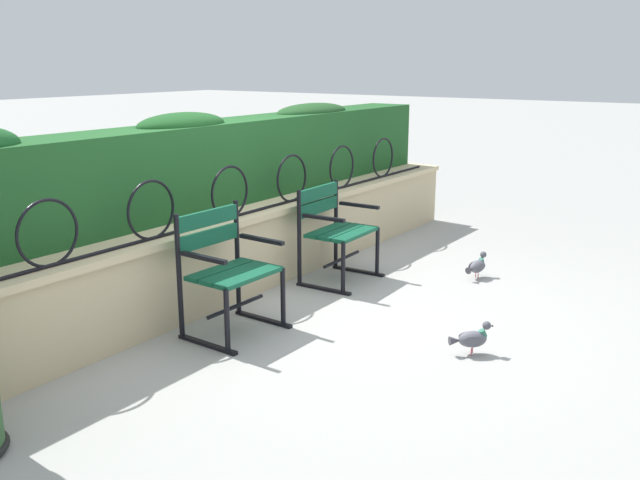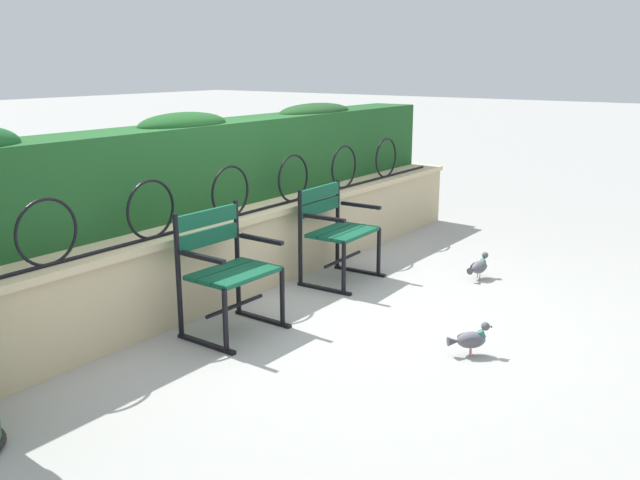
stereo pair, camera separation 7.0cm
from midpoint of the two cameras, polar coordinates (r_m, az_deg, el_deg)
name	(u,v)px [view 2 (the right image)]	position (r m, az deg, el deg)	size (l,w,h in m)	color
ground_plane	(336,313)	(5.26, 1.73, -6.05)	(60.00, 60.00, 0.00)	#9E9E99
stone_wall	(242,251)	(5.71, -6.10, -0.94)	(6.61, 0.41, 0.66)	#C6B289
iron_arch_fence	(233,195)	(5.42, -6.88, 3.76)	(6.09, 0.02, 0.42)	black
hedge_row	(197,162)	(5.82, -9.78, 6.42)	(6.48, 0.50, 0.84)	#1E5123
park_chair_left	(226,267)	(4.82, -7.42, -2.24)	(0.63, 0.53, 0.88)	#0F4C33
park_chair_right	(335,229)	(5.92, 1.63, 0.94)	(0.66, 0.55, 0.83)	#0F4C33
pigeon_near_chairs	(479,266)	(6.20, 13.36, -2.15)	(0.29, 0.13, 0.22)	#5B5B66
pigeon_far_side	(470,339)	(4.61, 12.80, -8.01)	(0.23, 0.24, 0.22)	#5B5B66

